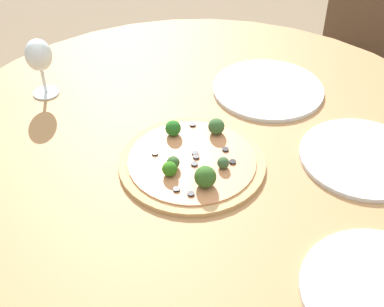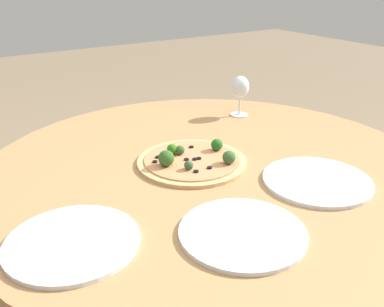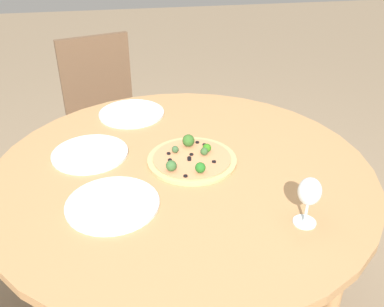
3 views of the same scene
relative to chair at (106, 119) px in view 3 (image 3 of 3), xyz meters
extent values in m
cylinder|color=#A87A4C|center=(-0.28, 0.95, 0.24)|extent=(1.28, 1.28, 0.03)
cylinder|color=#A87A4C|center=(-0.68, 0.56, -0.13)|extent=(0.05, 0.05, 0.72)
cylinder|color=#A87A4C|center=(0.12, 0.56, -0.13)|extent=(0.05, 0.05, 0.72)
cube|color=brown|center=(-0.02, 0.07, -0.07)|extent=(0.50, 0.50, 0.04)
cube|color=brown|center=(0.03, -0.11, 0.19)|extent=(0.37, 0.14, 0.47)
cylinder|color=brown|center=(0.10, 0.28, -0.29)|extent=(0.04, 0.04, 0.41)
cylinder|color=brown|center=(-0.23, 0.18, -0.29)|extent=(0.04, 0.04, 0.41)
cylinder|color=brown|center=(0.19, -0.05, -0.29)|extent=(0.04, 0.04, 0.41)
cylinder|color=brown|center=(-0.14, -0.14, -0.29)|extent=(0.04, 0.04, 0.41)
cylinder|color=tan|center=(-0.32, 0.92, 0.26)|extent=(0.31, 0.31, 0.01)
cylinder|color=tan|center=(-0.32, 0.92, 0.27)|extent=(0.27, 0.27, 0.00)
sphere|color=#2F5A20|center=(-0.32, 0.83, 0.30)|extent=(0.04, 0.04, 0.04)
sphere|color=#325A2C|center=(-0.24, 0.98, 0.29)|extent=(0.04, 0.04, 0.04)
sphere|color=#2C6C17|center=(-0.38, 0.89, 0.29)|extent=(0.03, 0.03, 0.03)
sphere|color=#20611E|center=(-0.33, 1.01, 0.29)|extent=(0.03, 0.03, 0.03)
sphere|color=#325429|center=(-0.36, 0.90, 0.29)|extent=(0.03, 0.03, 0.03)
sphere|color=#345430|center=(-0.27, 0.87, 0.29)|extent=(0.02, 0.02, 0.02)
cylinder|color=black|center=(-0.24, 0.92, 0.28)|extent=(0.01, 0.01, 0.00)
cylinder|color=black|center=(-0.38, 0.84, 0.28)|extent=(0.01, 0.01, 0.00)
cylinder|color=black|center=(-0.31, 0.92, 0.28)|extent=(0.01, 0.01, 0.00)
cylinder|color=black|center=(-0.35, 0.82, 0.28)|extent=(0.01, 0.01, 0.00)
cylinder|color=black|center=(-0.32, 0.90, 0.28)|extent=(0.01, 0.01, 0.00)
cylinder|color=black|center=(-0.24, 0.88, 0.28)|extent=(0.01, 0.01, 0.00)
cylinder|color=black|center=(-0.28, 1.03, 0.28)|extent=(0.01, 0.01, 0.00)
cylinder|color=black|center=(-0.39, 0.96, 0.28)|extent=(0.01, 0.01, 0.00)
cylinder|color=black|center=(-0.31, 0.93, 0.28)|extent=(0.01, 0.01, 0.00)
cylinder|color=silver|center=(-0.57, 1.29, 0.26)|extent=(0.06, 0.06, 0.00)
cylinder|color=silver|center=(-0.57, 1.29, 0.29)|extent=(0.01, 0.01, 0.06)
ellipsoid|color=silver|center=(-0.57, 1.29, 0.37)|extent=(0.06, 0.06, 0.08)
cylinder|color=silver|center=(-0.05, 1.12, 0.26)|extent=(0.28, 0.28, 0.01)
cylinder|color=silver|center=(0.03, 0.81, 0.26)|extent=(0.27, 0.27, 0.01)
cylinder|color=silver|center=(-0.13, 0.51, 0.26)|extent=(0.27, 0.27, 0.01)
camera|label=1|loc=(-0.60, 0.12, 0.99)|focal=50.00mm
camera|label=2|loc=(0.59, 0.32, 0.77)|focal=40.00mm
camera|label=3|loc=(-0.11, 2.15, 1.03)|focal=40.00mm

